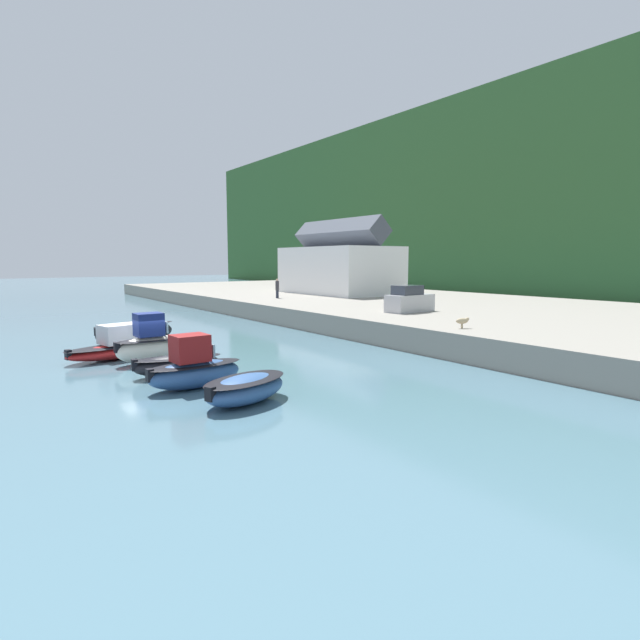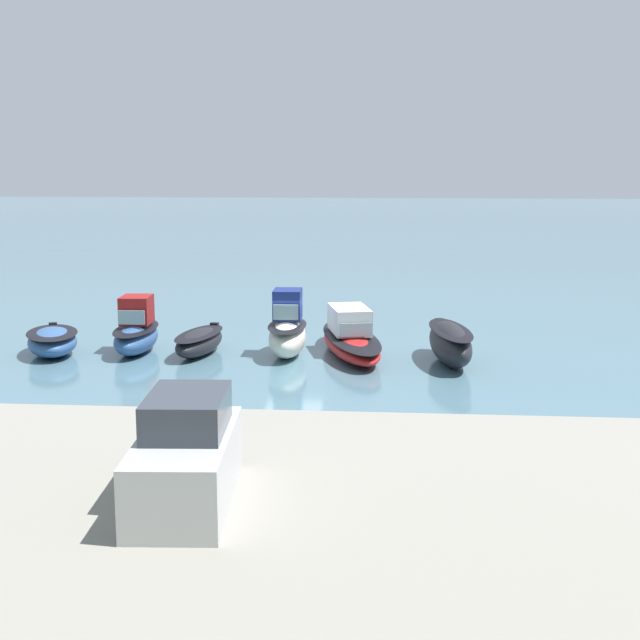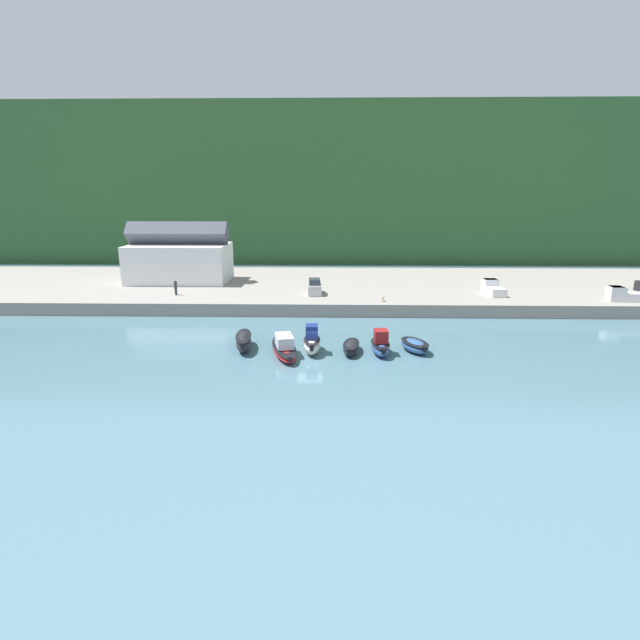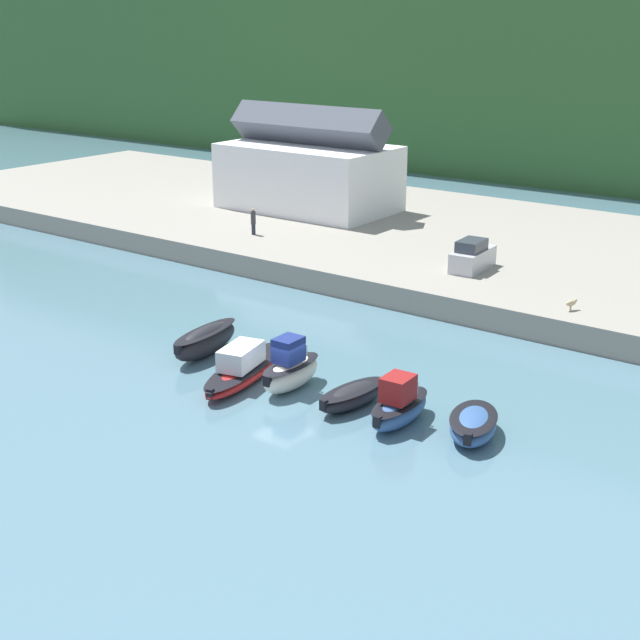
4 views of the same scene
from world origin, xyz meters
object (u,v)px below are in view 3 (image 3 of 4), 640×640
moored_boat_1 (284,347)px  pickup_truck_0 (492,288)px  moored_boat_3 (351,347)px  pickup_truck_1 (623,295)px  moored_boat_5 (415,346)px  person_on_quay (176,287)px  dog_on_quay (383,298)px  parked_car_1 (314,287)px  moored_boat_2 (312,342)px  moored_boat_0 (244,341)px  moored_boat_4 (380,345)px

moored_boat_1 → pickup_truck_0: pickup_truck_0 is taller
moored_boat_3 → pickup_truck_1: size_ratio=0.95×
moored_boat_3 → moored_boat_5: 6.40m
moored_boat_1 → person_on_quay: bearing=116.2°
dog_on_quay → parked_car_1: bearing=175.2°
moored_boat_3 → pickup_truck_0: size_ratio=0.95×
moored_boat_1 → pickup_truck_0: 34.97m
moored_boat_2 → parked_car_1: (-0.48, 20.90, 1.51)m
moored_boat_1 → pickup_truck_0: size_ratio=1.68×
moored_boat_5 → parked_car_1: 22.99m
moored_boat_0 → moored_boat_4: 13.70m
moored_boat_1 → parked_car_1: size_ratio=1.90×
moored_boat_1 → moored_boat_2: size_ratio=1.91×
parked_car_1 → moored_boat_1: bearing=-99.7°
pickup_truck_0 → dog_on_quay: 16.56m
moored_boat_0 → parked_car_1: parked_car_1 is taller
person_on_quay → dog_on_quay: size_ratio=2.46×
moored_boat_4 → pickup_truck_1: (33.01, 17.44, 1.58)m
moored_boat_4 → pickup_truck_0: size_ratio=0.94×
moored_boat_0 → moored_boat_2: moored_boat_2 is taller
moored_boat_2 → dog_on_quay: (8.54, 16.36, 1.05)m
moored_boat_5 → parked_car_1: bearing=97.9°
moored_boat_3 → pickup_truck_1: pickup_truck_1 is taller
moored_boat_4 → person_on_quay: bearing=140.1°
moored_boat_4 → person_on_quay: person_on_quay is taller
moored_boat_3 → moored_boat_5: size_ratio=0.99×
moored_boat_1 → parked_car_1: 21.68m
moored_boat_2 → moored_boat_3: moored_boat_2 is taller
moored_boat_0 → moored_boat_5: bearing=-8.2°
moored_boat_3 → person_on_quay: bearing=147.3°
parked_car_1 → moored_boat_4: bearing=-74.9°
moored_boat_4 → pickup_truck_1: size_ratio=0.94×
moored_boat_0 → dog_on_quay: bearing=37.6°
moored_boat_4 → pickup_truck_1: bearing=25.1°
moored_boat_0 → pickup_truck_1: (46.67, 16.38, 1.60)m
moored_boat_5 → pickup_truck_1: (29.50, 16.64, 1.86)m
moored_boat_2 → parked_car_1: parked_car_1 is taller
moored_boat_3 → dog_on_quay: (4.68, 16.30, 1.53)m
pickup_truck_0 → moored_boat_4: bearing=-132.7°
person_on_quay → moored_boat_3: bearing=-40.0°
moored_boat_0 → person_on_quay: 22.63m
moored_boat_5 → person_on_quay: person_on_quay is taller
moored_boat_5 → parked_car_1: size_ratio=1.07×
moored_boat_0 → parked_car_1: bearing=64.8°
moored_boat_5 → moored_boat_0: bearing=159.2°
moored_boat_2 → pickup_truck_1: bearing=22.0°
parked_car_1 → person_on_quay: bearing=180.0°
moored_boat_1 → moored_boat_5: bearing=-7.9°
dog_on_quay → moored_boat_5: bearing=-61.9°
moored_boat_0 → person_on_quay: person_on_quay is taller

